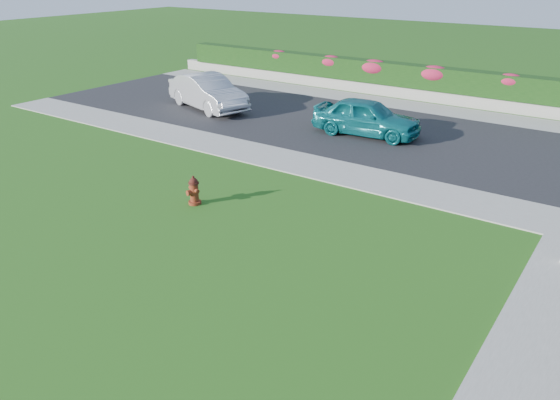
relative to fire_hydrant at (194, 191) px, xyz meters
The scene contains 14 objects.
ground 5.16m from the fire_hydrant, 59.12° to the right, with size 120.00×120.00×0.00m, color black.
street_far 9.88m from the fire_hydrant, 103.83° to the left, with size 26.00×8.00×0.04m, color black.
sidewalk_far 5.70m from the fire_hydrant, 126.24° to the left, with size 24.00×2.00×0.04m, color gray.
sidewalk_beyond 14.68m from the fire_hydrant, 83.59° to the left, with size 34.00×2.00×0.04m, color gray.
retaining_wall 16.17m from the fire_hydrant, 84.18° to the left, with size 34.00×0.40×0.60m, color gray.
hedge 16.29m from the fire_hydrant, 84.22° to the left, with size 32.00×0.90×1.10m, color black.
fire_hydrant is the anchor object (origin of this frame).
sedan_teal 8.96m from the fire_hydrant, 83.67° to the left, with size 1.72×4.28×1.46m, color #0E646B.
sedan_silver 11.10m from the fire_hydrant, 129.56° to the left, with size 1.67×4.78×1.57m, color #ADB0B5.
flower_clump_a 18.11m from the fire_hydrant, 117.14° to the left, with size 1.21×0.78×0.60m, color #C02045.
flower_clump_b 16.81m from the fire_hydrant, 106.55° to the left, with size 1.33×0.85×0.66m, color #C02045.
flower_clump_c 16.26m from the fire_hydrant, 97.73° to the left, with size 1.56×1.00×0.78m, color #C02045.
flower_clump_d 16.15m from the fire_hydrant, 86.30° to the left, with size 1.55×1.00×0.78m, color #C02045.
flower_clump_e 16.76m from the fire_hydrant, 74.07° to the left, with size 1.26×0.81×0.63m, color #C02045.
Camera 1 is at (7.53, -5.95, 6.34)m, focal length 35.00 mm.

